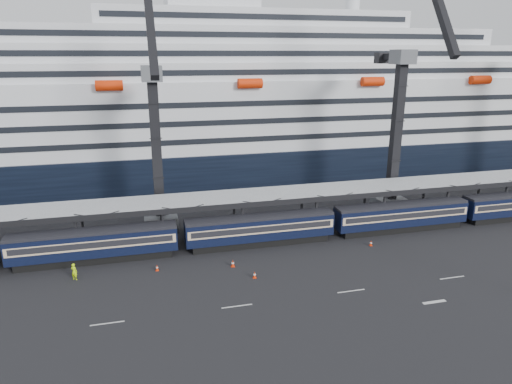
{
  "coord_description": "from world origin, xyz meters",
  "views": [
    {
      "loc": [
        -21.77,
        -42.24,
        23.34
      ],
      "look_at": [
        -8.55,
        10.0,
        7.05
      ],
      "focal_mm": 32.0,
      "sensor_mm": 36.0,
      "label": 1
    }
  ],
  "objects": [
    {
      "name": "canopy",
      "position": [
        0.0,
        14.0,
        5.25
      ],
      "size": [
        130.0,
        6.25,
        5.53
      ],
      "color": "gray",
      "rests_on": "ground"
    },
    {
      "name": "lane_markings",
      "position": [
        8.15,
        -5.23,
        0.01
      ],
      "size": [
        111.0,
        4.27,
        0.02
      ],
      "color": "beige",
      "rests_on": "ground"
    },
    {
      "name": "crane_dark_near",
      "position": [
        -20.0,
        18.59,
        11.93
      ],
      "size": [
        4.5,
        17.75,
        35.08
      ],
      "color": "#4A4C51",
      "rests_on": "ground"
    },
    {
      "name": "worker",
      "position": [
        -29.86,
        5.65,
        0.95
      ],
      "size": [
        0.83,
        0.73,
        1.9
      ],
      "primitive_type": "imported",
      "rotation": [
        0.0,
        0.0,
        2.63
      ],
      "color": "#CAFF0D",
      "rests_on": "ground"
    },
    {
      "name": "traffic_cone_c",
      "position": [
        -10.93,
        1.24,
        0.38
      ],
      "size": [
        0.39,
        0.39,
        0.78
      ],
      "color": "red",
      "rests_on": "ground"
    },
    {
      "name": "crane_dark_mid",
      "position": [
        15.0,
        17.59,
        13.36
      ],
      "size": [
        4.5,
        18.24,
        39.64
      ],
      "color": "#4A4C51",
      "rests_on": "ground"
    },
    {
      "name": "train",
      "position": [
        -4.65,
        10.0,
        2.2
      ],
      "size": [
        133.05,
        3.0,
        4.05
      ],
      "color": "black",
      "rests_on": "ground"
    },
    {
      "name": "traffic_cone_d",
      "position": [
        -12.67,
        4.54,
        0.42
      ],
      "size": [
        0.43,
        0.43,
        0.85
      ],
      "color": "red",
      "rests_on": "ground"
    },
    {
      "name": "traffic_cone_e",
      "position": [
        5.54,
        6.09,
        0.36
      ],
      "size": [
        0.37,
        0.37,
        0.74
      ],
      "color": "red",
      "rests_on": "ground"
    },
    {
      "name": "cruise_ship",
      "position": [
        -1.08,
        45.99,
        12.34
      ],
      "size": [
        214.09,
        28.84,
        34.0
      ],
      "color": "black",
      "rests_on": "ground"
    },
    {
      "name": "traffic_cone_b",
      "position": [
        -21.15,
        5.66,
        0.35
      ],
      "size": [
        0.36,
        0.36,
        0.71
      ],
      "color": "red",
      "rests_on": "ground"
    },
    {
      "name": "ground",
      "position": [
        0.0,
        0.0,
        0.0
      ],
      "size": [
        260.0,
        260.0,
        0.0
      ],
      "primitive_type": "plane",
      "color": "black",
      "rests_on": "ground"
    }
  ]
}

